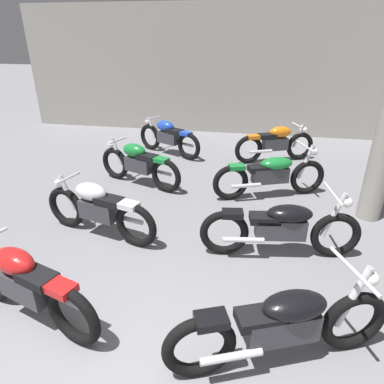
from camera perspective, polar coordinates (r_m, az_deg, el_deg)
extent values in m
cube|color=#9E998E|center=(10.51, 6.27, 19.53)|extent=(12.59, 0.24, 3.60)
torus|color=black|center=(3.68, -19.29, -19.01)|extent=(0.67, 0.31, 0.67)
cube|color=#38383D|center=(4.04, -26.03, -13.97)|extent=(0.62, 0.40, 0.28)
ellipsoid|color=red|center=(3.95, -27.68, -10.21)|extent=(0.58, 0.42, 0.26)
cube|color=black|center=(3.77, -24.56, -12.86)|extent=(0.45, 0.35, 0.10)
cube|color=red|center=(3.54, -21.14, -14.80)|extent=(0.33, 0.28, 0.08)
cylinder|color=silver|center=(3.90, -20.45, -16.63)|extent=(0.55, 0.23, 0.07)
torus|color=black|center=(5.68, -20.34, -2.40)|extent=(0.68, 0.27, 0.67)
torus|color=black|center=(4.90, -9.38, -5.55)|extent=(0.68, 0.27, 0.67)
cylinder|color=silver|center=(5.51, -20.14, -0.18)|extent=(0.25, 0.13, 0.56)
cube|color=#38383D|center=(5.22, -15.39, -2.92)|extent=(0.61, 0.37, 0.28)
ellipsoid|color=white|center=(5.16, -16.60, 0.06)|extent=(0.57, 0.40, 0.26)
cube|color=black|center=(5.00, -13.71, -1.43)|extent=(0.45, 0.33, 0.10)
cube|color=white|center=(4.81, -10.61, -2.20)|extent=(0.32, 0.26, 0.08)
cylinder|color=silver|center=(5.37, -20.09, 2.21)|extent=(0.15, 0.47, 0.04)
sphere|color=white|center=(5.56, -21.39, 1.39)|extent=(0.14, 0.14, 0.14)
cylinder|color=silver|center=(5.14, -10.88, -4.43)|extent=(0.55, 0.20, 0.07)
torus|color=black|center=(7.30, -12.75, 4.72)|extent=(0.67, 0.34, 0.67)
torus|color=black|center=(6.51, -4.38, 2.74)|extent=(0.67, 0.34, 0.67)
cylinder|color=silver|center=(7.16, -12.48, 6.55)|extent=(0.25, 0.15, 0.56)
cube|color=#38383D|center=(6.85, -8.85, 4.57)|extent=(0.62, 0.43, 0.28)
ellipsoid|color=#197F33|center=(6.82, -9.66, 6.92)|extent=(0.59, 0.44, 0.26)
cube|color=black|center=(6.65, -7.50, 5.85)|extent=(0.46, 0.36, 0.10)
cube|color=#197F33|center=(6.46, -5.19, 5.38)|extent=(0.33, 0.29, 0.08)
cylinder|color=silver|center=(7.05, -12.31, 8.48)|extent=(0.20, 0.46, 0.04)
sphere|color=white|center=(7.22, -13.40, 7.77)|extent=(0.14, 0.14, 0.14)
cylinder|color=silver|center=(6.75, -5.47, 3.36)|extent=(0.54, 0.26, 0.07)
torus|color=black|center=(9.07, -7.03, 9.15)|extent=(0.65, 0.41, 0.67)
torus|color=black|center=(8.23, -0.54, 7.66)|extent=(0.65, 0.41, 0.67)
cylinder|color=silver|center=(8.94, -6.75, 10.67)|extent=(0.25, 0.17, 0.56)
cube|color=#38383D|center=(8.60, -3.95, 9.09)|extent=(0.62, 0.48, 0.28)
ellipsoid|color=blue|center=(8.60, -4.51, 10.99)|extent=(0.59, 0.49, 0.26)
cube|color=black|center=(8.41, -2.86, 10.15)|extent=(0.47, 0.40, 0.10)
cube|color=blue|center=(8.20, -1.10, 9.79)|extent=(0.34, 0.31, 0.08)
cylinder|color=silver|center=(8.84, -6.55, 12.24)|extent=(0.25, 0.44, 0.04)
sphere|color=white|center=(9.01, -7.44, 11.65)|extent=(0.14, 0.14, 0.14)
cylinder|color=silver|center=(8.48, -1.31, 8.06)|extent=(0.52, 0.32, 0.07)
torus|color=black|center=(3.77, 25.47, -18.96)|extent=(0.66, 0.36, 0.67)
torus|color=black|center=(3.25, 1.24, -24.60)|extent=(0.66, 0.36, 0.67)
cylinder|color=silver|center=(3.53, 25.34, -15.64)|extent=(0.28, 0.17, 0.66)
cube|color=#38383D|center=(3.37, 14.71, -20.85)|extent=(0.70, 0.47, 0.28)
ellipsoid|color=black|center=(3.26, 16.81, -17.72)|extent=(0.68, 0.52, 0.22)
cube|color=black|center=(3.19, 11.20, -19.96)|extent=(0.46, 0.37, 0.10)
cube|color=black|center=(3.04, 3.26, -20.63)|extent=(0.33, 0.29, 0.08)
cylinder|color=silver|center=(3.32, 25.48, -11.77)|extent=(0.29, 0.64, 0.04)
sphere|color=white|center=(3.50, 27.82, -12.69)|extent=(0.14, 0.14, 0.14)
cylinder|color=silver|center=(3.23, 6.60, -25.75)|extent=(0.54, 0.27, 0.07)
torus|color=black|center=(5.01, 22.92, -6.70)|extent=(0.68, 0.21, 0.67)
torus|color=black|center=(4.69, 5.41, -6.84)|extent=(0.68, 0.21, 0.67)
cylinder|color=silver|center=(4.84, 22.64, -3.58)|extent=(0.28, 0.11, 0.66)
cube|color=#38383D|center=(4.74, 14.59, -5.82)|extent=(0.69, 0.34, 0.28)
ellipsoid|color=black|center=(4.66, 16.08, -3.49)|extent=(0.64, 0.41, 0.22)
cube|color=black|center=(4.63, 12.11, -4.34)|extent=(0.43, 0.30, 0.10)
cube|color=black|center=(4.55, 6.82, -3.64)|extent=(0.31, 0.24, 0.08)
cylinder|color=silver|center=(4.68, 22.58, -0.26)|extent=(0.14, 0.68, 0.04)
sphere|color=white|center=(4.81, 24.58, -1.58)|extent=(0.14, 0.14, 0.14)
cylinder|color=silver|center=(4.61, 8.61, -7.93)|extent=(0.55, 0.15, 0.07)
torus|color=black|center=(6.78, 18.76, 2.36)|extent=(0.67, 0.34, 0.67)
torus|color=black|center=(6.22, 6.48, 1.55)|extent=(0.67, 0.34, 0.67)
cylinder|color=silver|center=(6.64, 18.52, 4.78)|extent=(0.28, 0.16, 0.66)
cube|color=#38383D|center=(6.43, 12.97, 2.80)|extent=(0.70, 0.46, 0.28)
ellipsoid|color=#197F33|center=(6.39, 13.99, 4.67)|extent=(0.67, 0.51, 0.22)
cube|color=black|center=(6.30, 11.23, 3.87)|extent=(0.46, 0.37, 0.10)
cube|color=#197F33|center=(6.14, 7.51, 4.18)|extent=(0.33, 0.29, 0.08)
cylinder|color=silver|center=(6.51, 18.42, 7.32)|extent=(0.28, 0.65, 0.04)
sphere|color=white|center=(6.64, 19.81, 6.36)|extent=(0.14, 0.14, 0.14)
cylinder|color=silver|center=(6.19, 9.02, 1.05)|extent=(0.54, 0.26, 0.07)
torus|color=black|center=(8.64, 17.63, 7.34)|extent=(0.66, 0.36, 0.67)
torus|color=black|center=(8.10, 9.47, 7.03)|extent=(0.66, 0.36, 0.67)
cylinder|color=silver|center=(8.53, 17.38, 8.98)|extent=(0.25, 0.16, 0.56)
cube|color=#38383D|center=(8.32, 13.75, 7.86)|extent=(0.62, 0.44, 0.28)
ellipsoid|color=orange|center=(8.29, 14.59, 9.72)|extent=(0.59, 0.46, 0.26)
cube|color=black|center=(8.17, 12.48, 9.15)|extent=(0.46, 0.38, 0.10)
cube|color=orange|center=(8.05, 10.30, 9.08)|extent=(0.34, 0.29, 0.08)
cylinder|color=silver|center=(8.44, 17.24, 10.67)|extent=(0.22, 0.46, 0.04)
sphere|color=white|center=(8.56, 18.34, 9.89)|extent=(0.14, 0.14, 0.14)
cylinder|color=silver|center=(8.08, 11.45, 6.68)|extent=(0.53, 0.28, 0.07)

